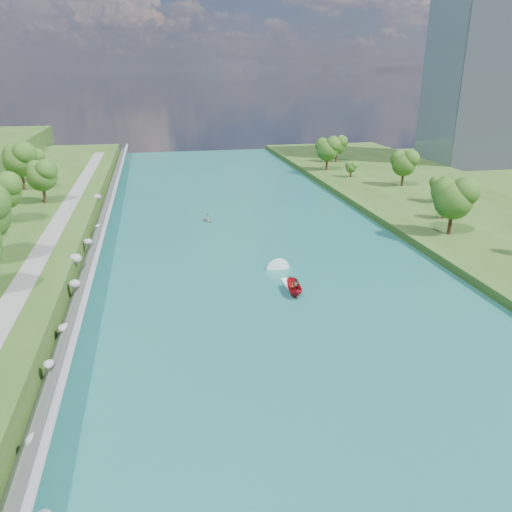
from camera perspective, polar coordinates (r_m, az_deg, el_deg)
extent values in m
plane|color=#2D5119|center=(60.32, 4.62, -7.96)|extent=(260.00, 260.00, 0.00)
cube|color=#1B6759|center=(77.91, 0.60, -1.08)|extent=(55.00, 240.00, 0.10)
cube|color=slate|center=(76.50, -18.69, -1.22)|extent=(3.54, 236.00, 4.05)
ellipsoid|color=gray|center=(44.48, -23.93, -18.66)|extent=(1.49, 1.57, 1.07)
ellipsoid|color=gray|center=(52.32, -22.61, -11.33)|extent=(0.99, 1.21, 0.74)
ellipsoid|color=gray|center=(59.84, -21.01, -7.67)|extent=(1.51, 1.57, 0.85)
ellipsoid|color=gray|center=(69.18, -20.02, -3.01)|extent=(1.48, 1.36, 1.14)
ellipsoid|color=gray|center=(76.32, -19.93, -0.28)|extent=(1.80, 1.70, 1.43)
ellipsoid|color=gray|center=(85.24, -18.68, 1.55)|extent=(1.49, 1.34, 1.03)
ellipsoid|color=gray|center=(94.19, -17.59, 3.27)|extent=(1.07, 1.05, 0.66)
ellipsoid|color=gray|center=(101.44, -17.15, 4.02)|extent=(1.18, 1.01, 0.75)
ellipsoid|color=gray|center=(111.05, -17.69, 6.45)|extent=(1.69, 1.39, 1.17)
cube|color=gray|center=(77.11, -23.73, -0.33)|extent=(3.00, 200.00, 0.10)
cube|color=gray|center=(175.59, 23.73, 19.30)|extent=(22.00, 22.00, 60.00)
ellipsoid|color=#254C14|center=(96.74, -26.85, 6.44)|extent=(6.39, 6.39, 10.66)
ellipsoid|color=#254C14|center=(108.88, -23.28, 8.23)|extent=(6.19, 6.19, 10.32)
ellipsoid|color=#254C14|center=(122.80, -25.37, 9.67)|extent=(7.48, 7.48, 12.47)
ellipsoid|color=#254C14|center=(132.17, -24.06, 9.76)|extent=(5.49, 5.49, 9.16)
ellipsoid|color=#254C14|center=(92.94, 21.61, 5.82)|extent=(7.12, 7.12, 11.87)
ellipsoid|color=#254C14|center=(103.47, 20.74, 5.58)|extent=(3.49, 3.49, 5.82)
ellipsoid|color=#254C14|center=(116.19, 20.23, 7.42)|extent=(4.11, 4.11, 6.85)
ellipsoid|color=#254C14|center=(130.17, 16.55, 9.93)|extent=(6.27, 6.27, 10.45)
ellipsoid|color=#254C14|center=(138.56, 10.80, 9.85)|extent=(3.00, 3.00, 5.00)
ellipsoid|color=#254C14|center=(147.07, 8.16, 11.82)|extent=(6.69, 6.69, 11.14)
ellipsoid|color=#254C14|center=(161.30, 9.21, 12.26)|extent=(5.83, 5.83, 9.72)
imported|color=#AC0D1A|center=(67.96, 4.36, -3.61)|extent=(2.03, 4.74, 1.79)
imported|color=#66605B|center=(67.38, 4.13, -3.53)|extent=(0.74, 0.61, 1.73)
imported|color=#66605B|center=(68.44, 4.65, -3.24)|extent=(0.76, 0.60, 1.52)
cube|color=white|center=(70.95, 3.69, -3.28)|extent=(0.90, 5.00, 0.06)
imported|color=#999EA2|center=(101.08, -5.56, 4.11)|extent=(2.79, 3.06, 0.52)
imported|color=#66605B|center=(100.90, -5.57, 4.48)|extent=(0.78, 0.64, 1.37)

